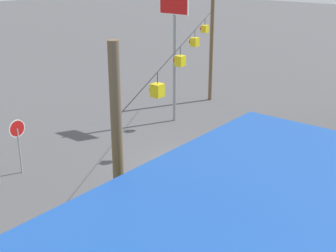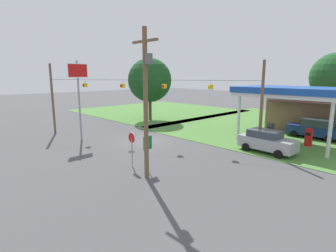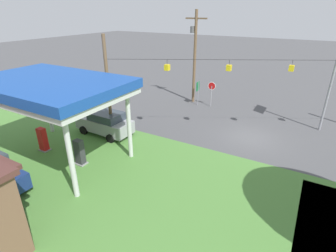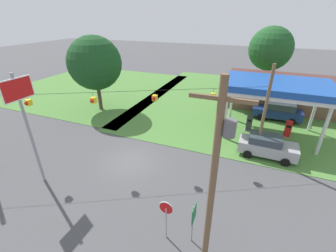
% 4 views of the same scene
% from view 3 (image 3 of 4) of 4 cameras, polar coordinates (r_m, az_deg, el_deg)
% --- Properties ---
extents(ground_plane, '(160.00, 160.00, 0.00)m').
position_cam_3_polar(ground_plane, '(21.05, 17.44, -2.44)').
color(ground_plane, '#4C4C4F').
extents(gas_station_canopy, '(9.26, 6.07, 5.27)m').
position_cam_3_polar(gas_station_canopy, '(17.17, -24.43, 7.60)').
color(gas_station_canopy, silver).
rests_on(gas_station_canopy, ground).
extents(fuel_pump_near, '(0.71, 0.56, 1.71)m').
position_cam_3_polar(fuel_pump_near, '(17.29, -18.67, -5.60)').
color(fuel_pump_near, gray).
rests_on(fuel_pump_near, ground).
extents(fuel_pump_far, '(0.71, 0.56, 1.71)m').
position_cam_3_polar(fuel_pump_far, '(19.87, -25.57, -2.81)').
color(fuel_pump_far, gray).
rests_on(fuel_pump_far, ground).
extents(car_at_pumps_front, '(4.57, 2.20, 1.86)m').
position_cam_3_polar(car_at_pumps_front, '(20.87, -13.55, 0.72)').
color(car_at_pumps_front, '#9E9EA3').
rests_on(car_at_pumps_front, ground).
extents(stop_sign_roadside, '(0.80, 0.08, 2.50)m').
position_cam_3_polar(stop_sign_roadside, '(26.49, 9.47, 7.99)').
color(stop_sign_roadside, '#99999E').
rests_on(stop_sign_roadside, ground).
extents(stop_sign_overhead, '(0.22, 1.97, 7.70)m').
position_cam_3_polar(stop_sign_overhead, '(23.27, 32.68, 11.59)').
color(stop_sign_overhead, gray).
rests_on(stop_sign_overhead, ground).
extents(route_sign, '(0.10, 0.70, 2.40)m').
position_cam_3_polar(route_sign, '(26.72, 6.53, 8.07)').
color(route_sign, gray).
rests_on(route_sign, ground).
extents(utility_pole_main, '(2.20, 0.44, 9.02)m').
position_cam_3_polar(utility_pole_main, '(27.05, 5.79, 15.57)').
color(utility_pole_main, brown).
rests_on(utility_pole_main, ground).
extents(signal_span_gantry, '(18.96, 10.24, 7.54)m').
position_cam_3_polar(signal_span_gantry, '(19.65, 18.94, 8.45)').
color(signal_span_gantry, brown).
rests_on(signal_span_gantry, ground).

